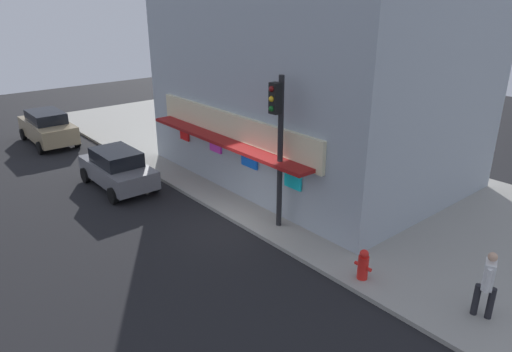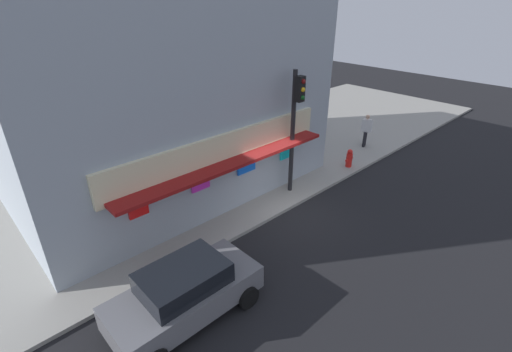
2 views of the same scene
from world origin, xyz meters
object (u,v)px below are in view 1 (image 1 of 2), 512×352
trash_can (180,152)px  parked_car_tan (48,127)px  traffic_light (278,134)px  pedestrian (487,282)px  fire_hydrant (363,265)px  parked_car_grey (118,168)px

trash_can → parked_car_tan: (-7.12, -3.82, 0.38)m
traffic_light → pedestrian: size_ratio=2.87×
trash_can → pedestrian: 14.68m
traffic_light → parked_car_tan: 15.53m
fire_hydrant → pedestrian: 3.06m
pedestrian → parked_car_tan: bearing=-171.2°
fire_hydrant → parked_car_grey: bearing=-168.5°
fire_hydrant → trash_can: fire_hydrant is taller
traffic_light → parked_car_grey: (-6.96, -2.48, -2.56)m
parked_car_tan → parked_car_grey: parked_car_tan is taller
pedestrian → parked_car_grey: bearing=-167.1°
trash_can → fire_hydrant: bearing=-6.6°
parked_car_tan → parked_car_grey: bearing=1.8°
fire_hydrant → parked_car_tan: parked_car_tan is taller
traffic_light → fire_hydrant: (3.83, -0.28, -2.82)m
pedestrian → fire_hydrant: bearing=-162.1°
pedestrian → traffic_light: bearing=-174.5°
traffic_light → pedestrian: (6.70, 0.64, -2.27)m
traffic_light → trash_can: traffic_light is taller
traffic_light → parked_car_tan: traffic_light is taller
pedestrian → parked_car_grey: pedestrian is taller
fire_hydrant → parked_car_tan: 19.07m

